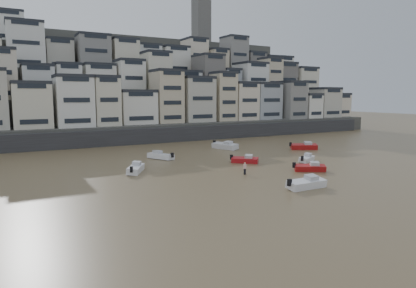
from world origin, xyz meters
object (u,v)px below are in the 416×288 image
boat_f (136,167)px  boat_g (304,146)px  boat_a (307,182)px  boat_i (225,145)px  boat_h (161,155)px  person_pink (245,168)px  boat_d (307,158)px  boat_e (245,159)px  boat_b (310,167)px

boat_f → boat_g: size_ratio=0.94×
boat_a → boat_i: 33.90m
boat_i → boat_g: size_ratio=1.11×
boat_h → person_pink: bearing=171.1°
boat_a → boat_i: size_ratio=0.86×
boat_d → boat_e: bearing=130.5°
boat_a → boat_f: bearing=128.3°
boat_h → boat_f: (-7.41, -8.81, -0.01)m
boat_h → boat_g: (30.04, -3.49, 0.04)m
boat_h → boat_d: (20.42, -14.29, -0.11)m
boat_b → person_pink: person_pink is taller
boat_f → person_pink: (12.87, -8.89, 0.12)m
boat_f → boat_a: bearing=-111.5°
boat_i → boat_f: boat_i is taller
boat_i → boat_d: bearing=-4.1°
boat_d → person_pink: (-14.95, -3.41, 0.23)m
boat_g → person_pink: bearing=-120.0°
boat_a → boat_i: bearing=75.3°
boat_b → boat_e: 11.13m
boat_i → boat_g: 16.19m
boat_i → boat_f: 27.32m
boat_i → boat_d: boat_i is taller
boat_e → boat_f: size_ratio=0.87×
boat_e → person_pink: 9.05m
boat_a → boat_d: (13.08, 13.51, -0.12)m
boat_e → boat_d: 10.58m
boat_g → boat_d: bearing=-101.8°
boat_d → boat_g: (9.63, 10.80, 0.15)m
boat_b → person_pink: 9.97m
boat_b → boat_d: size_ratio=1.04×
boat_b → boat_g: bearing=80.3°
boat_e → boat_f: 18.10m
boat_e → boat_g: (19.41, 6.78, 0.15)m
boat_h → boat_e: 14.78m
person_pink → boat_a: bearing=-79.5°
boat_b → person_pink: (-9.57, 2.79, 0.21)m
boat_d → boat_g: size_ratio=0.81×
boat_a → boat_d: 18.80m
boat_b → boat_e: size_ratio=1.03×
boat_a → person_pink: size_ratio=3.21×
boat_h → boat_b: bearing=-169.8°
boat_d → boat_f: bearing=141.7°
boat_a → boat_h: bearing=105.2°
boat_h → boat_a: bearing=168.7°
boat_e → boat_a: bearing=-56.0°
boat_f → boat_g: 37.83m
boat_b → boat_d: bearing=80.8°
boat_i → boat_f: (-23.61, -13.73, -0.13)m
boat_h → boat_d: boat_h is taller
boat_i → boat_b: bearing=-19.1°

